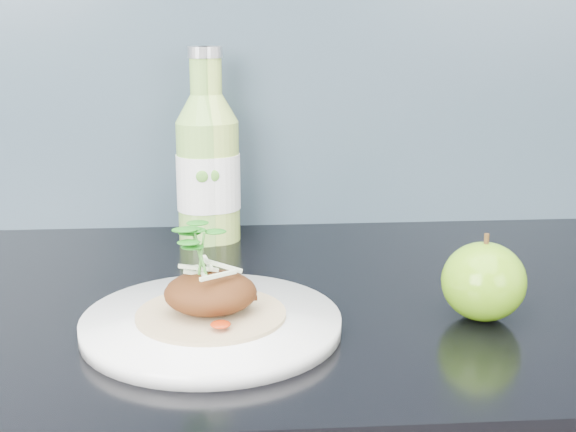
{
  "coord_description": "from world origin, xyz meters",
  "views": [
    {
      "loc": [
        -0.02,
        0.86,
        1.21
      ],
      "look_at": [
        0.04,
        1.65,
        1.0
      ],
      "focal_mm": 50.0,
      "sensor_mm": 36.0,
      "label": 1
    }
  ],
  "objects_px": {
    "green_apple": "(484,281)",
    "cider_bottle_left": "(203,169)",
    "cider_bottle_right": "(214,168)",
    "dinner_plate": "(211,324)"
  },
  "relations": [
    {
      "from": "green_apple",
      "to": "cider_bottle_right",
      "type": "bearing_deg",
      "value": 131.96
    },
    {
      "from": "dinner_plate",
      "to": "cider_bottle_right",
      "type": "relative_size",
      "value": 1.31
    },
    {
      "from": "dinner_plate",
      "to": "cider_bottle_left",
      "type": "height_order",
      "value": "cider_bottle_left"
    },
    {
      "from": "green_apple",
      "to": "cider_bottle_right",
      "type": "height_order",
      "value": "cider_bottle_right"
    },
    {
      "from": "dinner_plate",
      "to": "cider_bottle_right",
      "type": "distance_m",
      "value": 0.33
    },
    {
      "from": "green_apple",
      "to": "cider_bottle_left",
      "type": "relative_size",
      "value": 0.35
    },
    {
      "from": "green_apple",
      "to": "cider_bottle_left",
      "type": "xyz_separation_m",
      "value": [
        -0.29,
        0.3,
        0.06
      ]
    },
    {
      "from": "green_apple",
      "to": "cider_bottle_right",
      "type": "distance_m",
      "value": 0.42
    },
    {
      "from": "cider_bottle_right",
      "to": "dinner_plate",
      "type": "bearing_deg",
      "value": -75.51
    },
    {
      "from": "cider_bottle_left",
      "to": "cider_bottle_right",
      "type": "height_order",
      "value": "same"
    }
  ]
}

